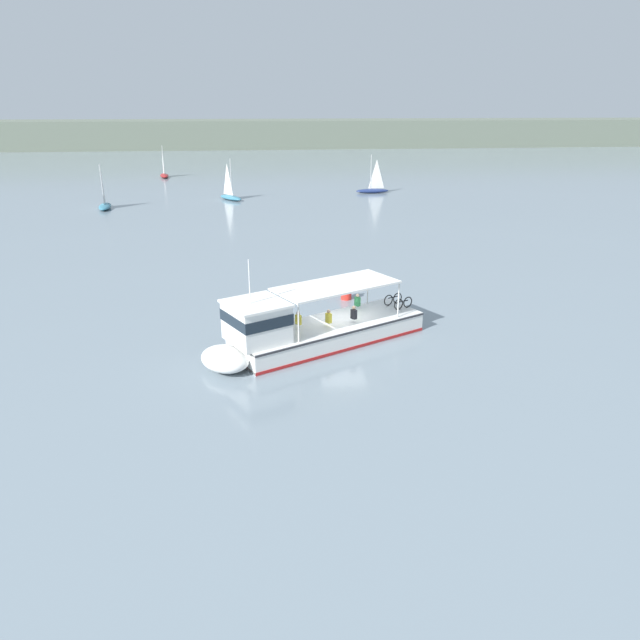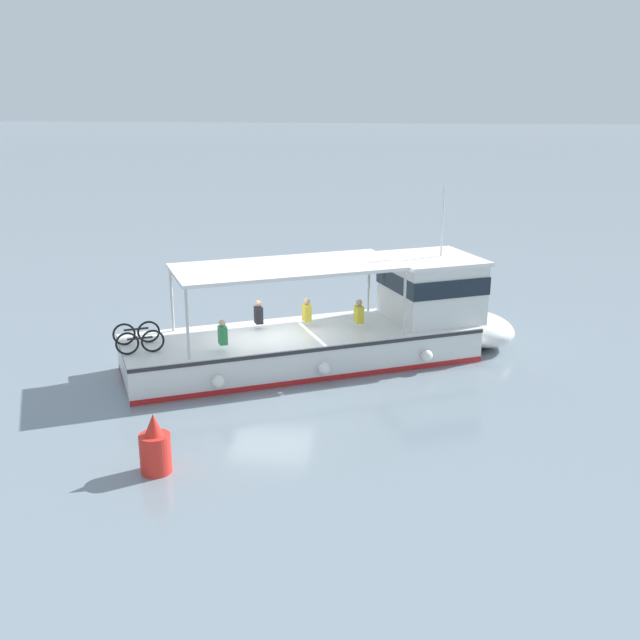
# 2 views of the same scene
# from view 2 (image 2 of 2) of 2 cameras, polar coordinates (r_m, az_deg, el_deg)

# --- Properties ---
(ground_plane) EXTENTS (400.00, 400.00, 0.00)m
(ground_plane) POSITION_cam_2_polar(r_m,az_deg,el_deg) (23.06, -3.80, -3.82)
(ground_plane) COLOR gray
(ferry_main) EXTENTS (12.71, 8.56, 5.32)m
(ferry_main) POSITION_cam_2_polar(r_m,az_deg,el_deg) (23.66, 2.32, -0.66)
(ferry_main) COLOR white
(ferry_main) RESTS_ON ground
(channel_buoy) EXTENTS (0.70, 0.70, 1.40)m
(channel_buoy) POSITION_cam_2_polar(r_m,az_deg,el_deg) (17.28, -12.37, -9.49)
(channel_buoy) COLOR red
(channel_buoy) RESTS_ON ground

